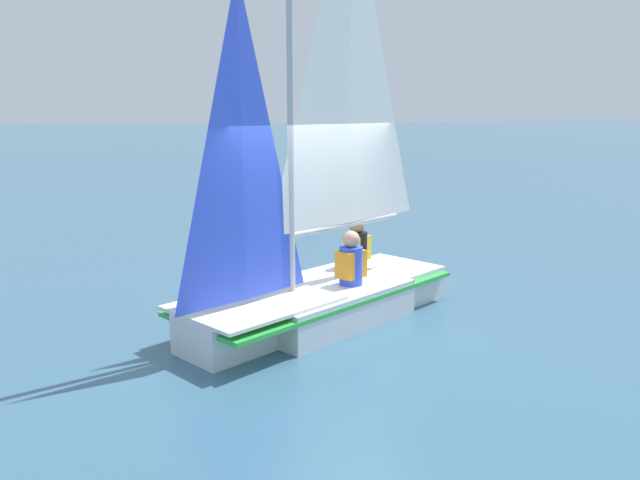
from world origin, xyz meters
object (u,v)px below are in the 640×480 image
(sailboat_main, at_px, (322,257))
(buoy_marker, at_px, (309,203))
(sailor_crew, at_px, (357,254))
(sailor_helm, at_px, (351,272))

(sailboat_main, relative_size, buoy_marker, 5.59)
(sailboat_main, distance_m, sailor_crew, 1.15)
(sailboat_main, height_order, buoy_marker, sailboat_main)
(sailor_crew, distance_m, buoy_marker, 8.22)
(sailboat_main, relative_size, sailor_crew, 4.86)
(sailboat_main, bearing_deg, sailor_crew, -162.95)
(sailor_crew, relative_size, buoy_marker, 1.15)
(sailboat_main, height_order, sailor_crew, sailboat_main)
(sailor_crew, bearing_deg, sailboat_main, 17.05)
(sailboat_main, xyz_separation_m, sailor_helm, (0.37, -0.08, -0.21))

